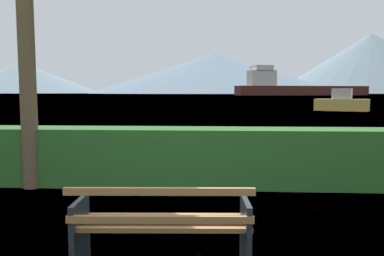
% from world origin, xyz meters
% --- Properties ---
extents(water_surface, '(620.00, 620.00, 0.00)m').
position_xyz_m(water_surface, '(0.00, 306.50, 0.00)').
color(water_surface, '#7A99A8').
rests_on(water_surface, ground_plane).
extents(park_bench, '(1.69, 0.65, 0.87)m').
position_xyz_m(park_bench, '(0.00, -0.06, 0.42)').
color(park_bench, olive).
rests_on(park_bench, ground_plane).
extents(hedge_row, '(10.10, 0.82, 1.04)m').
position_xyz_m(hedge_row, '(0.00, 3.32, 0.52)').
color(hedge_row, '#285B23').
rests_on(hedge_row, ground_plane).
extents(cargo_ship_large, '(73.50, 29.40, 15.41)m').
position_xyz_m(cargo_ship_large, '(42.04, 203.05, 4.31)').
color(cargo_ship_large, '#471E19').
rests_on(cargo_ship_large, water_surface).
extents(fishing_boat_near, '(4.85, 3.51, 2.03)m').
position_xyz_m(fishing_boat_near, '(11.97, 31.76, 0.72)').
color(fishing_boat_near, gold).
rests_on(fishing_boat_near, water_surface).
extents(distant_hills, '(757.97, 339.06, 80.67)m').
position_xyz_m(distant_hills, '(22.84, 537.90, 31.47)').
color(distant_hills, slate).
rests_on(distant_hills, ground_plane).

